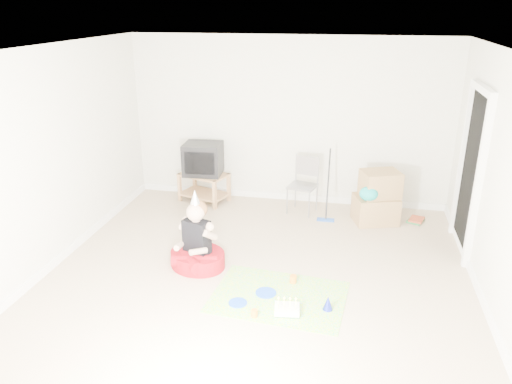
% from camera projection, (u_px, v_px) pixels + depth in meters
% --- Properties ---
extents(ground, '(5.00, 5.00, 0.00)m').
position_uv_depth(ground, '(258.00, 275.00, 5.94)').
color(ground, '#C2A98B').
rests_on(ground, ground).
extents(doorway_recess, '(0.02, 0.90, 2.05)m').
position_uv_depth(doorway_recess, '(471.00, 175.00, 6.22)').
color(doorway_recess, black).
rests_on(doorway_recess, ground).
extents(tv_stand, '(0.85, 0.68, 0.46)m').
position_uv_depth(tv_stand, '(204.00, 185.00, 8.06)').
color(tv_stand, '#AC7B4E').
rests_on(tv_stand, ground).
extents(crt_tv, '(0.61, 0.51, 0.50)m').
position_uv_depth(crt_tv, '(203.00, 159.00, 7.90)').
color(crt_tv, black).
rests_on(crt_tv, tv_stand).
extents(folding_chair, '(0.48, 0.47, 0.88)m').
position_uv_depth(folding_chair, '(303.00, 186.00, 7.57)').
color(folding_chair, '#96969C').
rests_on(folding_chair, ground).
extents(cardboard_boxes, '(0.72, 0.64, 0.77)m').
position_uv_depth(cardboard_boxes, '(377.00, 198.00, 7.26)').
color(cardboard_boxes, '#A57F4F').
rests_on(cardboard_boxes, ground).
extents(floor_mop, '(0.26, 0.35, 1.03)m').
position_uv_depth(floor_mop, '(326.00, 204.00, 7.32)').
color(floor_mop, blue).
rests_on(floor_mop, ground).
extents(book_pile, '(0.28, 0.31, 0.06)m').
position_uv_depth(book_pile, '(417.00, 220.00, 7.36)').
color(book_pile, '#27773A').
rests_on(book_pile, ground).
extents(seated_woman, '(0.89, 0.89, 1.00)m').
position_uv_depth(seated_woman, '(197.00, 250.00, 6.06)').
color(seated_woman, maroon).
rests_on(seated_woman, ground).
extents(party_mat, '(1.53, 1.17, 0.01)m').
position_uv_depth(party_mat, '(279.00, 297.00, 5.49)').
color(party_mat, '#EF329F').
rests_on(party_mat, ground).
extents(birthday_cake, '(0.28, 0.24, 0.13)m').
position_uv_depth(birthday_cake, '(287.00, 310.00, 5.20)').
color(birthday_cake, white).
rests_on(birthday_cake, party_mat).
extents(blue_plate_near, '(0.28, 0.28, 0.01)m').
position_uv_depth(blue_plate_near, '(266.00, 293.00, 5.55)').
color(blue_plate_near, blue).
rests_on(blue_plate_near, party_mat).
extents(blue_plate_far, '(0.21, 0.21, 0.01)m').
position_uv_depth(blue_plate_far, '(238.00, 303.00, 5.37)').
color(blue_plate_far, blue).
rests_on(blue_plate_far, party_mat).
extents(orange_cup_near, '(0.10, 0.10, 0.09)m').
position_uv_depth(orange_cup_near, '(293.00, 279.00, 5.75)').
color(orange_cup_near, orange).
rests_on(orange_cup_near, party_mat).
extents(orange_cup_far, '(0.09, 0.09, 0.08)m').
position_uv_depth(orange_cup_far, '(254.00, 313.00, 5.13)').
color(orange_cup_far, orange).
rests_on(orange_cup_far, party_mat).
extents(blue_party_hat, '(0.14, 0.14, 0.16)m').
position_uv_depth(blue_party_hat, '(328.00, 303.00, 5.23)').
color(blue_party_hat, '#1926B4').
rests_on(blue_party_hat, party_mat).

